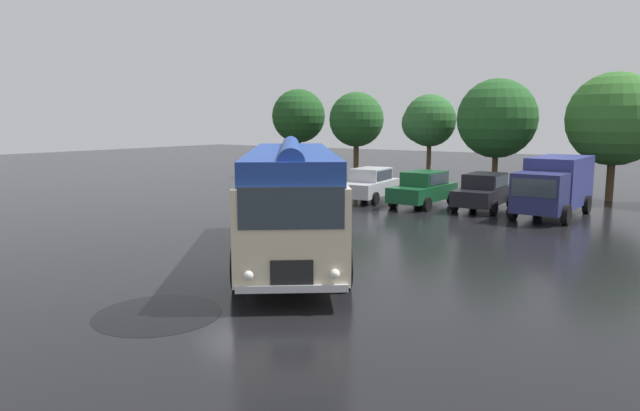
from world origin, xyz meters
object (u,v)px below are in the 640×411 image
object	(u,v)px
car_near_left	(370,184)
car_mid_right	(484,191)
car_mid_left	(423,189)
vintage_bus	(291,195)
box_van	(555,184)

from	to	relation	value
car_near_left	car_mid_right	bearing A→B (deg)	3.77
car_mid_left	car_mid_right	bearing A→B (deg)	11.80
vintage_bus	car_mid_right	bearing A→B (deg)	82.69
car_near_left	box_van	bearing A→B (deg)	2.95
car_mid_right	car_mid_left	bearing A→B (deg)	-168.20
car_mid_left	box_van	distance (m)	5.84
car_near_left	box_van	size ratio (longest dim) A/B	0.74
car_mid_right	box_van	size ratio (longest dim) A/B	0.72
vintage_bus	box_van	size ratio (longest dim) A/B	1.63
car_mid_left	car_mid_right	xyz separation A→B (m)	(2.75, 0.57, 0.00)
box_van	car_near_left	bearing A→B (deg)	-177.05
vintage_bus	car_mid_right	distance (m)	12.65
vintage_bus	box_van	world-z (taller)	vintage_bus
car_near_left	car_mid_right	xyz separation A→B (m)	(5.77, 0.38, 0.00)
car_near_left	car_mid_left	xyz separation A→B (m)	(3.03, -0.19, 0.00)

